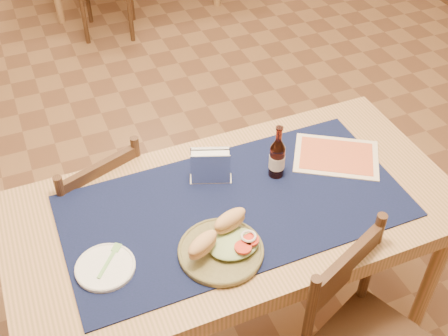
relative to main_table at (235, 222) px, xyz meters
name	(u,v)px	position (x,y,z in m)	size (l,w,h in m)	color
main_table	(235,222)	(0.00, 0.00, 0.00)	(1.60, 0.80, 0.75)	tan
placemat	(235,206)	(0.00, 0.00, 0.09)	(1.20, 0.60, 0.01)	#0F1339
baseboard	(173,198)	(0.00, 0.80, -0.62)	(6.00, 7.00, 0.10)	#442918
chair_main_far	(94,213)	(-0.44, 0.48, -0.23)	(0.49, 0.49, 0.83)	#442918
sandwich_plate	(223,245)	(-0.12, -0.17, 0.12)	(0.28, 0.28, 0.11)	olive
side_plate	(105,267)	(-0.49, -0.10, 0.10)	(0.19, 0.19, 0.02)	white
fork	(111,258)	(-0.46, -0.07, 0.10)	(0.11, 0.12, 0.00)	#75B865
beer_bottle	(277,158)	(0.21, 0.09, 0.17)	(0.06, 0.06, 0.22)	#44170C
napkin_holder	(211,167)	(-0.03, 0.16, 0.15)	(0.16, 0.11, 0.14)	silver
menu_card	(336,156)	(0.47, 0.09, 0.09)	(0.40, 0.37, 0.01)	beige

